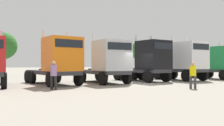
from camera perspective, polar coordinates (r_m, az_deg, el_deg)
name	(u,v)px	position (r m, az deg, el deg)	size (l,w,h in m)	color
ground	(138,84)	(20.03, 5.87, -4.84)	(200.00, 200.00, 0.00)	gray
semi_truck_orange	(58,61)	(19.32, -12.18, 0.48)	(3.75, 6.64, 4.17)	#333338
semi_truck_silver	(108,61)	(20.42, -0.98, 0.38)	(3.17, 6.47, 4.08)	#333338
semi_truck_black	(149,60)	(22.90, 8.49, 0.58)	(3.52, 6.03, 4.28)	#333338
semi_truck_white	(185,61)	(25.24, 16.43, 0.54)	(3.25, 6.54, 4.31)	#333338
semi_truck_green	(221,62)	(28.65, 23.71, 0.21)	(3.13, 6.06, 4.03)	#333338
visitor_in_hivis	(193,73)	(17.10, 18.05, -2.27)	(0.57, 0.57, 1.73)	#3C3C3C
visitor_with_camera	(54,73)	(15.89, -13.23, -2.28)	(0.57, 0.57, 1.80)	black
oak_far_left	(3,46)	(36.81, -23.67, 3.60)	(3.65, 3.65, 5.90)	#4C3823
oak_far_centre	(63,52)	(40.06, -11.13, 2.55)	(3.74, 3.74, 5.43)	#4C3823
oak_far_right	(139,51)	(45.26, 6.26, 2.81)	(3.37, 3.37, 5.71)	#4C3823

